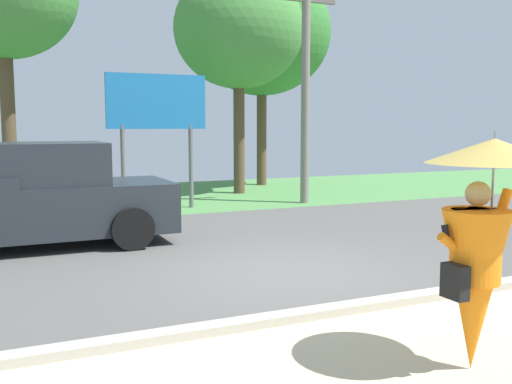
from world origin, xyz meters
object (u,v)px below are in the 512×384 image
Objects in this scene: monk_pedestrian at (480,240)px; tree_right_mid at (262,33)px; utility_pole at (305,86)px; roadside_billboard at (157,111)px; pickup_truck at (26,199)px; tree_left_far at (239,30)px.

tree_right_mid is (5.15, 15.64, 4.35)m from monk_pedestrian.
tree_right_mid is (1.03, 5.10, 2.26)m from utility_pole.
tree_right_mid is (5.15, 4.66, 2.99)m from roadside_billboard.
pickup_truck is 5.28m from roadside_billboard.
utility_pole is at bearing -75.44° from tree_left_far.
pickup_truck is at bearing -135.64° from tree_right_mid.
utility_pole is at bearing -101.37° from tree_right_mid.
roadside_billboard is (-0.00, 10.98, 1.37)m from monk_pedestrian.
roadside_billboard is 0.49× the size of tree_left_far.
pickup_truck is at bearing -156.62° from utility_pole.
pickup_truck is 0.66× the size of tree_right_mid.
tree_left_far is (-0.77, 2.97, 1.92)m from utility_pole.
tree_right_mid is at bearing 42.61° from pickup_truck.
tree_right_mid reaches higher than tree_left_far.
monk_pedestrian is 0.27× the size of tree_right_mid.
utility_pole is at bearing 21.62° from pickup_truck.
roadside_billboard is 4.97m from tree_left_far.
pickup_truck is at bearing -137.32° from tree_left_far.
roadside_billboard is at bearing 45.67° from pickup_truck.
tree_left_far reaches higher than monk_pedestrian.
utility_pole reaches higher than roadside_billboard.
monk_pedestrian is at bearing -108.21° from tree_right_mid.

